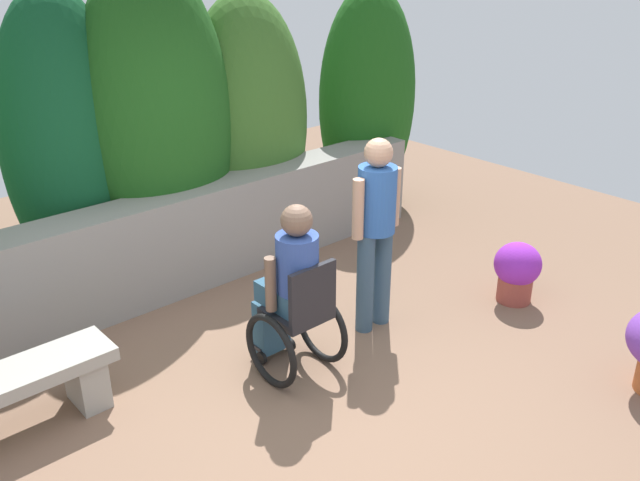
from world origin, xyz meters
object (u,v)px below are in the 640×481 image
object	(u,v)px
person_in_wheelchair	(293,296)
flower_pot_terracotta_by_wall	(517,270)
stone_bench	(0,399)
person_standing_companion	(376,223)

from	to	relation	value
person_in_wheelchair	flower_pot_terracotta_by_wall	distance (m)	2.20
stone_bench	person_standing_companion	size ratio (longest dim) A/B	0.91
stone_bench	person_standing_companion	world-z (taller)	person_standing_companion
person_standing_companion	flower_pot_terracotta_by_wall	size ratio (longest dim) A/B	2.91
flower_pot_terracotta_by_wall	stone_bench	bearing A→B (deg)	164.23
person_in_wheelchair	person_standing_companion	bearing A→B (deg)	-6.69
person_standing_companion	person_in_wheelchair	bearing A→B (deg)	-174.32
stone_bench	person_in_wheelchair	world-z (taller)	person_in_wheelchair
stone_bench	person_standing_companion	xyz separation A→B (m)	(2.75, -0.59, 0.62)
person_in_wheelchair	flower_pot_terracotta_by_wall	world-z (taller)	person_in_wheelchair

